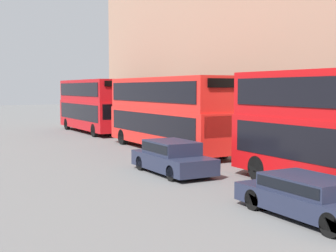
{
  "coord_description": "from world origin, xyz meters",
  "views": [
    {
      "loc": [
        -11.58,
        -5.73,
        3.69
      ],
      "look_at": [
        0.48,
        16.27,
        1.65
      ],
      "focal_mm": 50.0,
      "sensor_mm": 36.0,
      "label": 1
    }
  ],
  "objects_px": {
    "bus_third_in_queue": "(93,104)",
    "pedestrian": "(243,141)",
    "car_hatchback": "(172,156)",
    "bus_second_in_queue": "(167,110)",
    "car_dark_sedan": "(309,196)"
  },
  "relations": [
    {
      "from": "bus_third_in_queue",
      "to": "car_dark_sedan",
      "type": "bearing_deg",
      "value": -97.02
    },
    {
      "from": "bus_third_in_queue",
      "to": "car_hatchback",
      "type": "distance_m",
      "value": 20.0
    },
    {
      "from": "bus_second_in_queue",
      "to": "car_dark_sedan",
      "type": "xyz_separation_m",
      "value": [
        -3.4,
        -14.6,
        -1.74
      ]
    },
    {
      "from": "pedestrian",
      "to": "bus_third_in_queue",
      "type": "bearing_deg",
      "value": 99.33
    },
    {
      "from": "car_hatchback",
      "to": "pedestrian",
      "type": "height_order",
      "value": "pedestrian"
    },
    {
      "from": "pedestrian",
      "to": "car_hatchback",
      "type": "bearing_deg",
      "value": -154.37
    },
    {
      "from": "car_hatchback",
      "to": "pedestrian",
      "type": "bearing_deg",
      "value": 25.63
    },
    {
      "from": "bus_second_in_queue",
      "to": "car_dark_sedan",
      "type": "distance_m",
      "value": 15.09
    },
    {
      "from": "bus_second_in_queue",
      "to": "bus_third_in_queue",
      "type": "xyz_separation_m",
      "value": [
        -0.0,
        13.0,
        0.03
      ]
    },
    {
      "from": "bus_second_in_queue",
      "to": "pedestrian",
      "type": "bearing_deg",
      "value": -53.43
    },
    {
      "from": "bus_second_in_queue",
      "to": "pedestrian",
      "type": "height_order",
      "value": "bus_second_in_queue"
    },
    {
      "from": "bus_third_in_queue",
      "to": "pedestrian",
      "type": "relative_size",
      "value": 5.92
    },
    {
      "from": "bus_third_in_queue",
      "to": "bus_second_in_queue",
      "type": "bearing_deg",
      "value": -90.0
    },
    {
      "from": "car_dark_sedan",
      "to": "pedestrian",
      "type": "xyz_separation_m",
      "value": [
        6.14,
        10.9,
        0.16
      ]
    },
    {
      "from": "bus_third_in_queue",
      "to": "pedestrian",
      "type": "bearing_deg",
      "value": -80.67
    }
  ]
}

